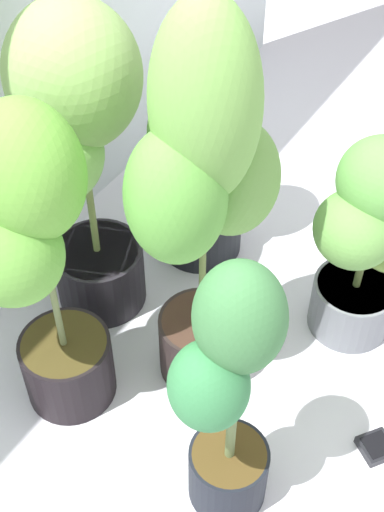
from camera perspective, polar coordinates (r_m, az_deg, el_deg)
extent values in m
plane|color=silver|center=(1.95, 5.32, -10.17)|extent=(8.00, 8.00, 0.00)
cylinder|color=black|center=(1.88, -9.98, -8.79)|extent=(0.24, 0.24, 0.20)
cylinder|color=#3F3517|center=(1.80, -10.34, -7.10)|extent=(0.22, 0.22, 0.02)
cylinder|color=olive|center=(1.57, -11.83, -0.04)|extent=(0.02, 0.02, 0.62)
ellipsoid|color=#64A639|center=(1.41, -13.24, 6.66)|extent=(0.30, 0.31, 0.31)
ellipsoid|color=#62A23D|center=(1.49, -14.70, 0.37)|extent=(0.26, 0.28, 0.25)
cylinder|color=black|center=(1.71, 2.93, -17.09)|extent=(0.18, 0.18, 0.17)
cylinder|color=#493718|center=(1.64, 3.04, -15.83)|extent=(0.17, 0.17, 0.02)
cylinder|color=#627444|center=(1.40, 3.48, -10.38)|extent=(0.02, 0.02, 0.54)
ellipsoid|color=#3C7540|center=(1.24, 3.90, -5.02)|extent=(0.23, 0.23, 0.24)
ellipsoid|color=#357B45|center=(1.32, 1.36, -10.49)|extent=(0.17, 0.17, 0.20)
cylinder|color=black|center=(2.07, -7.45, -1.40)|extent=(0.26, 0.26, 0.20)
cylinder|color=#483825|center=(2.01, -7.69, 0.39)|extent=(0.24, 0.24, 0.02)
cylinder|color=olive|center=(1.79, -8.69, 7.71)|extent=(0.02, 0.02, 0.63)
ellipsoid|color=#81A958|center=(1.66, -9.62, 14.28)|extent=(0.44, 0.44, 0.36)
ellipsoid|color=#7BB155|center=(1.71, -11.33, 8.27)|extent=(0.28, 0.29, 0.26)
cylinder|color=black|center=(2.23, 0.70, 2.35)|extent=(0.26, 0.26, 0.16)
cylinder|color=#442923|center=(2.18, 0.72, 3.71)|extent=(0.24, 0.24, 0.02)
cylinder|color=#5B793F|center=(2.00, 0.79, 9.61)|extent=(0.02, 0.02, 0.54)
ellipsoid|color=#6DB046|center=(1.89, 0.86, 14.64)|extent=(0.31, 0.29, 0.32)
ellipsoid|color=#64A941|center=(1.91, -0.95, 10.09)|extent=(0.20, 0.18, 0.25)
cylinder|color=black|center=(1.89, 0.76, -7.09)|extent=(0.23, 0.23, 0.20)
cylinder|color=#3E291E|center=(1.82, 0.79, -5.38)|extent=(0.21, 0.21, 0.02)
cylinder|color=#5E7038|center=(1.55, 0.93, 3.40)|extent=(0.02, 0.02, 0.74)
ellipsoid|color=#70A74B|center=(1.38, 1.06, 12.07)|extent=(0.24, 0.25, 0.46)
ellipsoid|color=#60A642|center=(1.46, -1.34, 4.77)|extent=(0.25, 0.26, 0.34)
ellipsoid|color=#649744|center=(1.55, 3.25, 6.36)|extent=(0.24, 0.23, 0.29)
cylinder|color=slate|center=(2.05, 12.81, -3.82)|extent=(0.23, 0.23, 0.16)
cylinder|color=#492E19|center=(2.00, 13.14, -2.43)|extent=(0.21, 0.21, 0.02)
cylinder|color=#5D7138|center=(1.85, 14.24, 2.09)|extent=(0.02, 0.02, 0.42)
ellipsoid|color=#5A9944|center=(1.74, 15.17, 5.89)|extent=(0.27, 0.28, 0.22)
ellipsoid|color=#619645|center=(1.76, 13.07, 2.14)|extent=(0.29, 0.29, 0.20)
cube|color=black|center=(1.88, 14.72, -14.76)|extent=(0.11, 0.11, 0.02)
cube|color=black|center=(1.87, 14.79, -14.56)|extent=(0.09, 0.09, 0.00)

